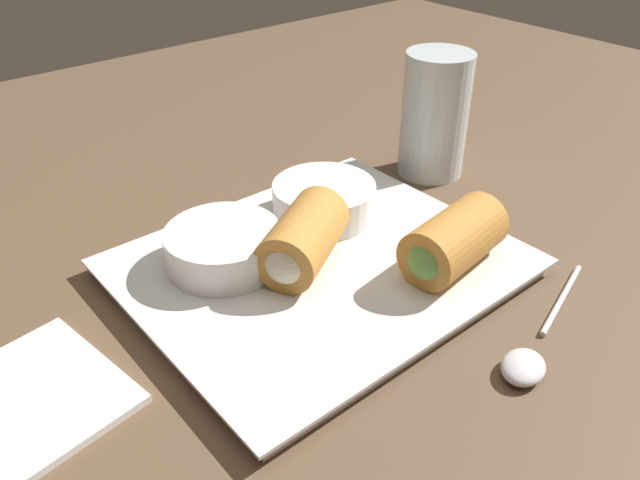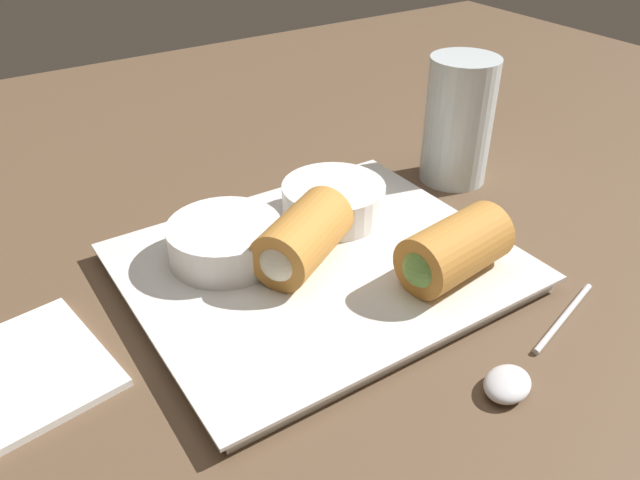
{
  "view_description": "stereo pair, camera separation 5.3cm",
  "coord_description": "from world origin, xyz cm",
  "px_view_note": "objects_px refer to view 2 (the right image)",
  "views": [
    {
      "loc": [
        -26.42,
        -35.13,
        34.58
      ],
      "look_at": [
        2.14,
        -1.1,
        5.58
      ],
      "focal_mm": 35.0,
      "sensor_mm": 36.0,
      "label": 1
    },
    {
      "loc": [
        -22.2,
        -38.27,
        34.58
      ],
      "look_at": [
        2.14,
        -1.1,
        5.58
      ],
      "focal_mm": 35.0,
      "sensor_mm": 36.0,
      "label": 2
    }
  ],
  "objects_px": {
    "dipping_bowl_far": "(225,239)",
    "drinking_glass": "(458,121)",
    "dipping_bowl_near": "(333,199)",
    "spoon": "(516,373)",
    "serving_plate": "(320,267)"
  },
  "relations": [
    {
      "from": "dipping_bowl_near",
      "to": "drinking_glass",
      "type": "height_order",
      "value": "drinking_glass"
    },
    {
      "from": "spoon",
      "to": "drinking_glass",
      "type": "distance_m",
      "value": 0.32
    },
    {
      "from": "serving_plate",
      "to": "dipping_bowl_far",
      "type": "xyz_separation_m",
      "value": [
        -0.07,
        0.05,
        0.03
      ]
    },
    {
      "from": "dipping_bowl_far",
      "to": "spoon",
      "type": "xyz_separation_m",
      "value": [
        0.11,
        -0.23,
        -0.03
      ]
    },
    {
      "from": "drinking_glass",
      "to": "serving_plate",
      "type": "bearing_deg",
      "value": -162.08
    },
    {
      "from": "dipping_bowl_near",
      "to": "drinking_glass",
      "type": "relative_size",
      "value": 0.72
    },
    {
      "from": "serving_plate",
      "to": "spoon",
      "type": "distance_m",
      "value": 0.19
    },
    {
      "from": "dipping_bowl_near",
      "to": "drinking_glass",
      "type": "xyz_separation_m",
      "value": [
        0.17,
        0.02,
        0.04
      ]
    },
    {
      "from": "serving_plate",
      "to": "drinking_glass",
      "type": "height_order",
      "value": "drinking_glass"
    },
    {
      "from": "dipping_bowl_far",
      "to": "drinking_glass",
      "type": "xyz_separation_m",
      "value": [
        0.29,
        0.02,
        0.04
      ]
    },
    {
      "from": "dipping_bowl_far",
      "to": "drinking_glass",
      "type": "height_order",
      "value": "drinking_glass"
    },
    {
      "from": "dipping_bowl_near",
      "to": "dipping_bowl_far",
      "type": "height_order",
      "value": "same"
    },
    {
      "from": "drinking_glass",
      "to": "dipping_bowl_far",
      "type": "bearing_deg",
      "value": -175.34
    },
    {
      "from": "dipping_bowl_near",
      "to": "spoon",
      "type": "xyz_separation_m",
      "value": [
        -0.01,
        -0.24,
        -0.03
      ]
    },
    {
      "from": "serving_plate",
      "to": "dipping_bowl_near",
      "type": "bearing_deg",
      "value": 47.15
    }
  ]
}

